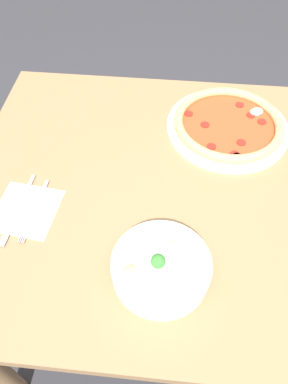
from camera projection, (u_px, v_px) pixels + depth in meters
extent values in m
plane|color=#333338|center=(160.00, 297.00, 1.55)|extent=(8.00, 8.00, 0.00)
cube|color=#99724C|center=(169.00, 190.00, 0.99)|extent=(1.07, 0.93, 0.03)
cylinder|color=olive|center=(287.00, 179.00, 1.49)|extent=(0.06, 0.06, 0.70)
cylinder|color=olive|center=(57.00, 162.00, 1.54)|extent=(0.06, 0.06, 0.70)
cylinder|color=white|center=(229.00, 128.00, 1.11)|extent=(0.36, 0.36, 0.01)
torus|color=tan|center=(230.00, 123.00, 1.09)|extent=(0.32, 0.32, 0.03)
cylinder|color=#B74723|center=(229.00, 125.00, 1.10)|extent=(0.29, 0.29, 0.01)
cylinder|color=maroon|center=(243.00, 142.00, 1.05)|extent=(0.03, 0.03, 0.00)
cylinder|color=maroon|center=(252.00, 115.00, 1.12)|extent=(0.03, 0.03, 0.00)
cylinder|color=maroon|center=(190.00, 114.00, 1.13)|extent=(0.03, 0.03, 0.00)
cylinder|color=maroon|center=(239.00, 156.00, 1.02)|extent=(0.03, 0.03, 0.00)
cylinder|color=maroon|center=(241.00, 105.00, 1.15)|extent=(0.03, 0.03, 0.00)
cylinder|color=maroon|center=(236.00, 154.00, 1.02)|extent=(0.03, 0.03, 0.00)
cylinder|color=maroon|center=(207.00, 125.00, 1.10)|extent=(0.03, 0.03, 0.00)
cylinder|color=maroon|center=(213.00, 147.00, 1.04)|extent=(0.03, 0.03, 0.00)
cylinder|color=maroon|center=(263.00, 122.00, 1.10)|extent=(0.03, 0.03, 0.00)
ellipsoid|color=silver|center=(257.00, 112.00, 1.13)|extent=(0.03, 0.03, 0.01)
ellipsoid|color=silver|center=(259.00, 111.00, 1.13)|extent=(0.03, 0.03, 0.01)
cylinder|color=white|center=(161.00, 268.00, 0.80)|extent=(0.21, 0.21, 0.05)
torus|color=white|center=(161.00, 264.00, 0.79)|extent=(0.22, 0.22, 0.01)
ellipsoid|color=#998466|center=(179.00, 281.00, 0.77)|extent=(0.04, 0.04, 0.02)
ellipsoid|color=tan|center=(134.00, 245.00, 0.82)|extent=(0.03, 0.04, 0.02)
ellipsoid|color=tan|center=(172.00, 244.00, 0.82)|extent=(0.04, 0.04, 0.02)
ellipsoid|color=#998466|center=(161.00, 294.00, 0.76)|extent=(0.04, 0.04, 0.02)
ellipsoid|color=tan|center=(131.00, 270.00, 0.78)|extent=(0.04, 0.04, 0.02)
sphere|color=#388433|center=(160.00, 262.00, 0.78)|extent=(0.03, 0.03, 0.03)
cube|color=white|center=(28.00, 210.00, 0.93)|extent=(0.17, 0.17, 0.00)
cube|color=silver|center=(41.00, 201.00, 0.94)|extent=(0.02, 0.13, 0.00)
cube|color=silver|center=(24.00, 232.00, 0.88)|extent=(0.01, 0.06, 0.00)
cube|color=silver|center=(26.00, 232.00, 0.88)|extent=(0.01, 0.06, 0.00)
cube|color=silver|center=(28.00, 233.00, 0.88)|extent=(0.01, 0.06, 0.00)
cube|color=silver|center=(30.00, 233.00, 0.88)|extent=(0.01, 0.06, 0.00)
cube|color=silver|center=(30.00, 188.00, 0.97)|extent=(0.01, 0.09, 0.01)
cube|color=silver|center=(14.00, 223.00, 0.90)|extent=(0.02, 0.13, 0.00)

